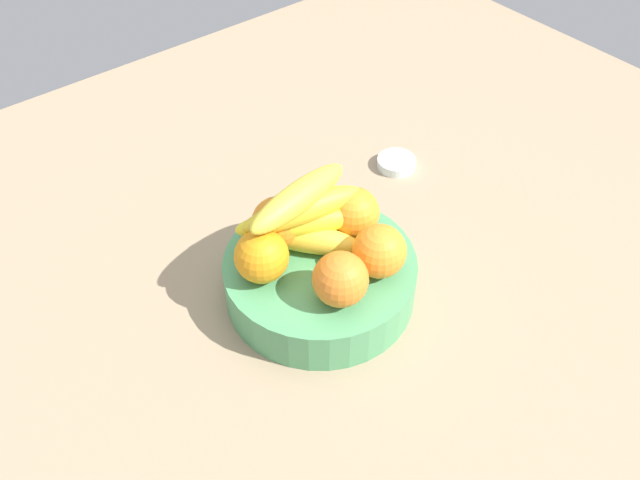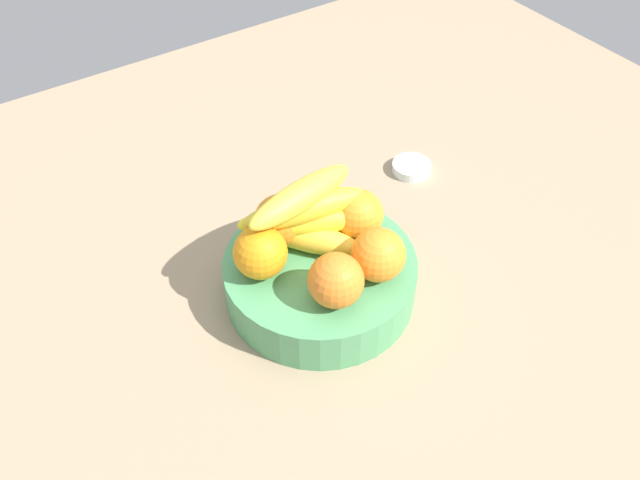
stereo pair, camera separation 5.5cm
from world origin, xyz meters
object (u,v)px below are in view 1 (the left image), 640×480
object	(u,v)px
fruit_bowl	(320,278)
banana_bunch	(301,217)
orange_back_left	(277,223)
orange_front_right	(379,251)
orange_front_left	(341,279)
jar_lid	(396,163)
orange_center	(354,213)
orange_back_right	(261,255)

from	to	relation	value
fruit_bowl	banana_bunch	size ratio (longest dim) A/B	1.45
fruit_bowl	orange_back_left	xyz separation A→B (cm)	(2.15, -6.47, 6.76)
fruit_bowl	orange_front_right	world-z (taller)	orange_front_right
orange_front_right	orange_back_left	size ratio (longest dim) A/B	1.00
orange_front_left	banana_bunch	xyz separation A→B (cm)	(-1.92, -10.47, 1.76)
banana_bunch	jar_lid	distance (cm)	31.48
orange_center	orange_front_right	bearing A→B (deg)	73.54
orange_front_right	banana_bunch	distance (cm)	11.22
orange_front_left	jar_lid	bearing A→B (deg)	-145.47
orange_front_right	orange_center	size ratio (longest dim) A/B	1.00
orange_front_left	banana_bunch	world-z (taller)	banana_bunch
banana_bunch	orange_center	bearing A→B (deg)	162.37
fruit_bowl	jar_lid	bearing A→B (deg)	-153.39
orange_front_left	banana_bunch	distance (cm)	10.79
orange_front_left	orange_front_right	world-z (taller)	same
orange_front_left	orange_front_right	bearing A→B (deg)	-175.22
fruit_bowl	orange_back_left	bearing A→B (deg)	-71.59
fruit_bowl	orange_back_right	bearing A→B (deg)	-21.98
fruit_bowl	orange_back_right	distance (cm)	10.40
orange_front_right	orange_center	xyz separation A→B (cm)	(-2.24, -7.59, 0.00)
orange_front_right	orange_back_right	size ratio (longest dim) A/B	1.00
orange_back_left	orange_center	bearing A→B (deg)	152.47
fruit_bowl	orange_back_right	world-z (taller)	orange_back_right
orange_back_left	banana_bunch	xyz separation A→B (cm)	(-2.08, 2.56, 1.76)
orange_front_left	orange_front_right	size ratio (longest dim) A/B	1.00
orange_back_left	banana_bunch	bearing A→B (deg)	129.09
orange_front_right	jar_lid	world-z (taller)	orange_front_right
orange_back_right	jar_lid	bearing A→B (deg)	-162.69
fruit_bowl	orange_front_left	size ratio (longest dim) A/B	3.68
jar_lid	orange_back_right	bearing A→B (deg)	17.31
orange_center	orange_back_right	bearing A→B (deg)	-5.32
orange_back_left	orange_back_right	distance (cm)	6.25
jar_lid	banana_bunch	bearing A→B (deg)	19.74
orange_back_right	orange_back_left	bearing A→B (deg)	-145.88
orange_front_right	fruit_bowl	bearing A→B (deg)	-50.53
banana_bunch	jar_lid	xyz separation A→B (cm)	(-27.79, -9.97, -10.95)
fruit_bowl	jar_lid	distance (cm)	31.09
fruit_bowl	orange_front_right	distance (cm)	10.28
orange_front_left	orange_back_right	bearing A→B (deg)	-60.71
orange_front_left	orange_back_right	xyz separation A→B (cm)	(5.34, -9.52, 0.00)
orange_back_right	banana_bunch	distance (cm)	7.52
fruit_bowl	orange_front_left	distance (cm)	9.63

